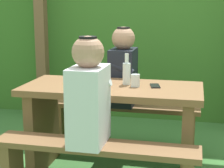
{
  "coord_description": "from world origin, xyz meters",
  "views": [
    {
      "loc": [
        0.63,
        -2.78,
        1.37
      ],
      "look_at": [
        0.0,
        0.0,
        0.76
      ],
      "focal_mm": 59.46,
      "sensor_mm": 36.0,
      "label": 1
    }
  ],
  "objects_px": {
    "picnic_table": "(112,115)",
    "cell_phone": "(155,86)",
    "bench_far": "(124,118)",
    "drinking_glass": "(135,80)",
    "bottle_left": "(127,72)",
    "bottle_right": "(85,72)",
    "person_black_coat": "(123,69)",
    "person_white_shirt": "(89,95)",
    "bench_near": "(95,162)"
  },
  "relations": [
    {
      "from": "picnic_table",
      "to": "cell_phone",
      "type": "xyz_separation_m",
      "value": [
        0.33,
        0.05,
        0.24
      ]
    },
    {
      "from": "bench_far",
      "to": "cell_phone",
      "type": "height_order",
      "value": "cell_phone"
    },
    {
      "from": "drinking_glass",
      "to": "bottle_left",
      "type": "xyz_separation_m",
      "value": [
        -0.08,
        0.07,
        0.05
      ]
    },
    {
      "from": "bench_far",
      "to": "bottle_right",
      "type": "height_order",
      "value": "bottle_right"
    },
    {
      "from": "drinking_glass",
      "to": "cell_phone",
      "type": "relative_size",
      "value": 0.7
    },
    {
      "from": "bottle_left",
      "to": "person_black_coat",
      "type": "bearing_deg",
      "value": 104.68
    },
    {
      "from": "drinking_glass",
      "to": "cell_phone",
      "type": "bearing_deg",
      "value": 13.5
    },
    {
      "from": "picnic_table",
      "to": "bench_far",
      "type": "xyz_separation_m",
      "value": [
        0.0,
        0.51,
        -0.18
      ]
    },
    {
      "from": "bottle_right",
      "to": "cell_phone",
      "type": "distance_m",
      "value": 0.58
    },
    {
      "from": "person_white_shirt",
      "to": "cell_phone",
      "type": "xyz_separation_m",
      "value": [
        0.37,
        0.56,
        -0.04
      ]
    },
    {
      "from": "picnic_table",
      "to": "drinking_glass",
      "type": "bearing_deg",
      "value": 4.55
    },
    {
      "from": "bench_near",
      "to": "cell_phone",
      "type": "distance_m",
      "value": 0.78
    },
    {
      "from": "person_white_shirt",
      "to": "bench_far",
      "type": "bearing_deg",
      "value": 87.69
    },
    {
      "from": "cell_phone",
      "to": "bench_far",
      "type": "bearing_deg",
      "value": 112.83
    },
    {
      "from": "person_black_coat",
      "to": "bottle_left",
      "type": "bearing_deg",
      "value": -75.32
    },
    {
      "from": "bottle_right",
      "to": "cell_phone",
      "type": "height_order",
      "value": "bottle_right"
    },
    {
      "from": "person_white_shirt",
      "to": "drinking_glass",
      "type": "bearing_deg",
      "value": 66.87
    },
    {
      "from": "person_white_shirt",
      "to": "bottle_right",
      "type": "xyz_separation_m",
      "value": [
        -0.2,
        0.59,
        0.04
      ]
    },
    {
      "from": "picnic_table",
      "to": "drinking_glass",
      "type": "distance_m",
      "value": 0.34
    },
    {
      "from": "cell_phone",
      "to": "person_white_shirt",
      "type": "bearing_deg",
      "value": -136.62
    },
    {
      "from": "bench_far",
      "to": "bottle_left",
      "type": "relative_size",
      "value": 5.65
    },
    {
      "from": "person_black_coat",
      "to": "bench_near",
      "type": "bearing_deg",
      "value": -89.38
    },
    {
      "from": "bottle_right",
      "to": "person_black_coat",
      "type": "bearing_deg",
      "value": 61.35
    },
    {
      "from": "bench_near",
      "to": "person_white_shirt",
      "type": "relative_size",
      "value": 1.95
    },
    {
      "from": "person_black_coat",
      "to": "bottle_right",
      "type": "distance_m",
      "value": 0.49
    },
    {
      "from": "bench_near",
      "to": "cell_phone",
      "type": "bearing_deg",
      "value": 59.45
    },
    {
      "from": "bottle_left",
      "to": "cell_phone",
      "type": "xyz_separation_m",
      "value": [
        0.23,
        -0.03,
        -0.09
      ]
    },
    {
      "from": "picnic_table",
      "to": "bottle_right",
      "type": "height_order",
      "value": "bottle_right"
    },
    {
      "from": "bench_far",
      "to": "person_black_coat",
      "type": "distance_m",
      "value": 0.46
    },
    {
      "from": "drinking_glass",
      "to": "bench_far",
      "type": "bearing_deg",
      "value": 110.13
    },
    {
      "from": "person_black_coat",
      "to": "bottle_left",
      "type": "height_order",
      "value": "person_black_coat"
    },
    {
      "from": "person_white_shirt",
      "to": "bottle_left",
      "type": "distance_m",
      "value": 0.61
    },
    {
      "from": "bench_near",
      "to": "cell_phone",
      "type": "height_order",
      "value": "cell_phone"
    },
    {
      "from": "picnic_table",
      "to": "cell_phone",
      "type": "relative_size",
      "value": 10.0
    },
    {
      "from": "bottle_left",
      "to": "cell_phone",
      "type": "bearing_deg",
      "value": -8.21
    },
    {
      "from": "person_black_coat",
      "to": "bottle_right",
      "type": "bearing_deg",
      "value": -118.65
    },
    {
      "from": "drinking_glass",
      "to": "person_white_shirt",
      "type": "bearing_deg",
      "value": -113.13
    },
    {
      "from": "bench_far",
      "to": "person_white_shirt",
      "type": "height_order",
      "value": "person_white_shirt"
    },
    {
      "from": "drinking_glass",
      "to": "bottle_left",
      "type": "bearing_deg",
      "value": 139.77
    },
    {
      "from": "bottle_left",
      "to": "bottle_right",
      "type": "bearing_deg",
      "value": -179.35
    },
    {
      "from": "cell_phone",
      "to": "bottle_left",
      "type": "bearing_deg",
      "value": 158.9
    },
    {
      "from": "drinking_glass",
      "to": "picnic_table",
      "type": "bearing_deg",
      "value": -175.45
    },
    {
      "from": "picnic_table",
      "to": "bottle_left",
      "type": "relative_size",
      "value": 5.65
    },
    {
      "from": "bench_far",
      "to": "bottle_left",
      "type": "distance_m",
      "value": 0.68
    },
    {
      "from": "person_white_shirt",
      "to": "bench_near",
      "type": "bearing_deg",
      "value": -4.6
    },
    {
      "from": "picnic_table",
      "to": "cell_phone",
      "type": "bearing_deg",
      "value": 8.64
    },
    {
      "from": "bench_near",
      "to": "cell_phone",
      "type": "relative_size",
      "value": 10.0
    },
    {
      "from": "bench_near",
      "to": "bottle_right",
      "type": "xyz_separation_m",
      "value": [
        -0.25,
        0.59,
        0.5
      ]
    },
    {
      "from": "person_black_coat",
      "to": "cell_phone",
      "type": "xyz_separation_m",
      "value": [
        0.34,
        -0.46,
        -0.04
      ]
    },
    {
      "from": "bench_near",
      "to": "bench_far",
      "type": "xyz_separation_m",
      "value": [
        0.0,
        1.03,
        0.0
      ]
    }
  ]
}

